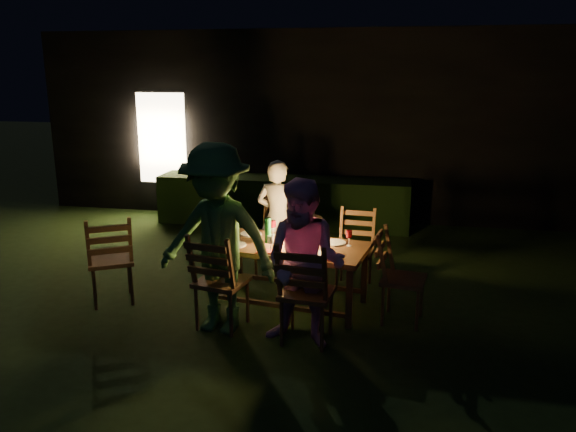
% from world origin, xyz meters
% --- Properties ---
extents(garden_envelope, '(40.00, 40.00, 3.20)m').
position_xyz_m(garden_envelope, '(-0.01, 6.15, 1.58)').
color(garden_envelope, black).
rests_on(garden_envelope, ground).
extents(dining_table, '(1.78, 1.08, 0.70)m').
position_xyz_m(dining_table, '(0.27, 0.48, 0.63)').
color(dining_table, '#452B17').
rests_on(dining_table, ground).
extents(chair_near_left, '(0.56, 0.59, 1.06)m').
position_xyz_m(chair_near_left, '(-0.29, -0.22, 0.32)').
color(chair_near_left, '#452B17').
rests_on(chair_near_left, ground).
extents(chair_near_right, '(0.52, 0.56, 1.07)m').
position_xyz_m(chair_near_right, '(0.60, -0.35, 0.32)').
color(chair_near_right, '#452B17').
rests_on(chair_near_right, ground).
extents(chair_far_left, '(0.54, 0.57, 1.07)m').
position_xyz_m(chair_far_left, '(-0.06, 1.31, 0.32)').
color(chair_far_left, '#452B17').
rests_on(chair_far_left, ground).
extents(chair_far_right, '(0.47, 0.50, 0.97)m').
position_xyz_m(chair_far_right, '(0.93, 1.16, 0.29)').
color(chair_far_right, '#452B17').
rests_on(chair_far_right, ground).
extents(chair_end, '(0.54, 0.51, 1.01)m').
position_xyz_m(chair_end, '(1.48, 0.29, 0.30)').
color(chair_end, '#452B17').
rests_on(chair_end, ground).
extents(chair_spare, '(0.67, 0.68, 1.07)m').
position_xyz_m(chair_spare, '(-1.69, 0.15, 0.32)').
color(chair_spare, '#452B17').
rests_on(chair_spare, ground).
extents(person_house_side, '(0.59, 0.43, 1.49)m').
position_xyz_m(person_house_side, '(-0.05, 1.36, 0.74)').
color(person_house_side, beige).
rests_on(person_house_side, ground).
extents(person_opp_right, '(0.86, 0.72, 1.60)m').
position_xyz_m(person_opp_right, '(0.59, -0.40, 0.80)').
color(person_opp_right, '#E39CD5').
rests_on(person_opp_right, ground).
extents(person_opp_left, '(1.31, 0.88, 1.89)m').
position_xyz_m(person_opp_left, '(-0.30, -0.26, 0.95)').
color(person_opp_left, '#386F37').
rests_on(person_opp_left, ground).
extents(lantern, '(0.16, 0.16, 0.35)m').
position_xyz_m(lantern, '(0.33, 0.52, 0.86)').
color(lantern, white).
rests_on(lantern, dining_table).
extents(plate_far_left, '(0.25, 0.25, 0.01)m').
position_xyz_m(plate_far_left, '(-0.24, 0.78, 0.71)').
color(plate_far_left, white).
rests_on(plate_far_left, dining_table).
extents(plate_near_left, '(0.25, 0.25, 0.01)m').
position_xyz_m(plate_near_left, '(-0.31, 0.34, 0.71)').
color(plate_near_left, white).
rests_on(plate_near_left, dining_table).
extents(plate_far_right, '(0.25, 0.25, 0.01)m').
position_xyz_m(plate_far_right, '(0.75, 0.63, 0.71)').
color(plate_far_right, white).
rests_on(plate_far_right, dining_table).
extents(plate_near_right, '(0.25, 0.25, 0.01)m').
position_xyz_m(plate_near_right, '(0.68, 0.19, 0.71)').
color(plate_near_right, white).
rests_on(plate_near_right, dining_table).
extents(wineglass_a, '(0.06, 0.06, 0.18)m').
position_xyz_m(wineglass_a, '(0.01, 0.80, 0.79)').
color(wineglass_a, '#59070F').
rests_on(wineglass_a, dining_table).
extents(wineglass_b, '(0.06, 0.06, 0.18)m').
position_xyz_m(wineglass_b, '(-0.46, 0.47, 0.79)').
color(wineglass_b, '#59070F').
rests_on(wineglass_b, dining_table).
extents(wineglass_c, '(0.06, 0.06, 0.18)m').
position_xyz_m(wineglass_c, '(0.52, 0.16, 0.79)').
color(wineglass_c, '#59070F').
rests_on(wineglass_c, dining_table).
extents(wineglass_d, '(0.06, 0.06, 0.18)m').
position_xyz_m(wineglass_d, '(0.91, 0.56, 0.79)').
color(wineglass_d, '#59070F').
rests_on(wineglass_d, dining_table).
extents(wineglass_e, '(0.06, 0.06, 0.18)m').
position_xyz_m(wineglass_e, '(0.12, 0.20, 0.79)').
color(wineglass_e, silver).
rests_on(wineglass_e, dining_table).
extents(bottle_table, '(0.07, 0.07, 0.28)m').
position_xyz_m(bottle_table, '(0.02, 0.52, 0.84)').
color(bottle_table, '#0F471E').
rests_on(bottle_table, dining_table).
extents(napkin_left, '(0.18, 0.14, 0.01)m').
position_xyz_m(napkin_left, '(0.07, 0.18, 0.70)').
color(napkin_left, red).
rests_on(napkin_left, dining_table).
extents(napkin_right, '(0.18, 0.14, 0.01)m').
position_xyz_m(napkin_right, '(0.77, 0.10, 0.70)').
color(napkin_right, red).
rests_on(napkin_right, dining_table).
extents(phone, '(0.14, 0.07, 0.01)m').
position_xyz_m(phone, '(-0.39, 0.28, 0.70)').
color(phone, black).
rests_on(phone, dining_table).
extents(side_table, '(0.52, 0.52, 0.69)m').
position_xyz_m(side_table, '(0.22, 1.63, 0.61)').
color(side_table, olive).
rests_on(side_table, ground).
extents(ice_bucket, '(0.30, 0.30, 0.22)m').
position_xyz_m(ice_bucket, '(0.22, 1.63, 0.80)').
color(ice_bucket, '#A5A8AD').
rests_on(ice_bucket, side_table).
extents(bottle_bucket_a, '(0.07, 0.07, 0.32)m').
position_xyz_m(bottle_bucket_a, '(0.17, 1.59, 0.85)').
color(bottle_bucket_a, '#0F471E').
rests_on(bottle_bucket_a, side_table).
extents(bottle_bucket_b, '(0.07, 0.07, 0.32)m').
position_xyz_m(bottle_bucket_b, '(0.27, 1.67, 0.85)').
color(bottle_bucket_b, '#0F471E').
rests_on(bottle_bucket_b, side_table).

